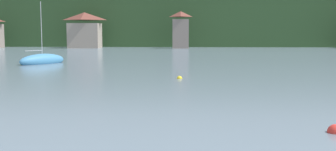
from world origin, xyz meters
TOP-DOWN VIEW (x-y plane):
  - wooded_hillside at (-4.91, 137.57)m, footprint 352.00×50.88m
  - shore_building_westcentral at (-19.80, 103.25)m, footprint 6.61×4.69m
  - shore_building_central at (0.00, 102.69)m, footprint 3.40×3.53m
  - sailboat_far_1 at (-13.86, 61.00)m, footprint 4.18×5.39m
  - mooring_buoy_near at (5.79, 32.77)m, footprint 0.55×0.55m
  - mooring_buoy_far at (0.49, 48.11)m, footprint 0.38×0.38m

SIDE VIEW (x-z plane):
  - mooring_buoy_near at x=5.79m, z-range -0.28..0.28m
  - mooring_buoy_far at x=0.49m, z-range -0.19..0.19m
  - sailboat_far_1 at x=-13.86m, z-range -3.05..3.71m
  - shore_building_westcentral at x=-19.80m, z-range -0.11..7.20m
  - shore_building_central at x=0.00m, z-range -0.11..7.35m
  - wooded_hillside at x=-4.91m, z-range -6.31..17.73m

